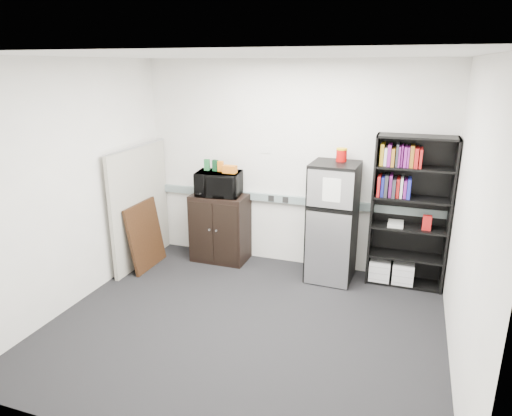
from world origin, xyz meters
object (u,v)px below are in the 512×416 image
at_px(bookshelf, 408,209).
at_px(refrigerator, 332,222).
at_px(cabinet, 220,228).
at_px(microwave, 219,184).
at_px(cubicle_partition, 140,206).

relative_size(bookshelf, refrigerator, 1.23).
bearing_deg(cabinet, microwave, -90.00).
relative_size(cubicle_partition, cabinet, 1.72).
relative_size(cubicle_partition, microwave, 2.78).
bearing_deg(cubicle_partition, cabinet, 23.29).
xyz_separation_m(bookshelf, microwave, (-2.43, -0.08, 0.13)).
distance_m(bookshelf, microwave, 2.43).
relative_size(bookshelf, microwave, 3.18).
bearing_deg(bookshelf, cubicle_partition, -171.87).
xyz_separation_m(cabinet, refrigerator, (1.55, -0.08, 0.28)).
distance_m(cabinet, refrigerator, 1.58).
bearing_deg(refrigerator, bookshelf, 11.72).
relative_size(cabinet, refrigerator, 0.63).
bearing_deg(refrigerator, cabinet, 179.32).
xyz_separation_m(cubicle_partition, refrigerator, (2.53, 0.34, -0.06)).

